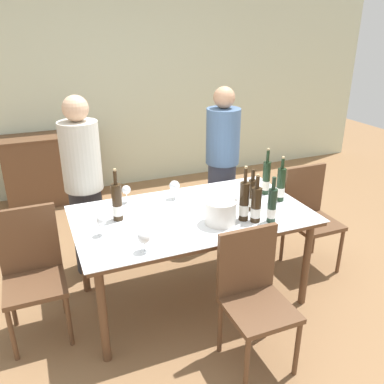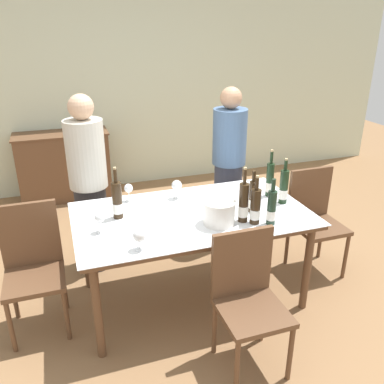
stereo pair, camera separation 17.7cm
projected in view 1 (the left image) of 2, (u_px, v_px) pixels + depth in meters
ground_plane at (192, 296)px, 3.45m from camera, size 12.00×12.00×0.00m
back_wall at (110, 83)px, 5.28m from camera, size 8.00×0.10×2.80m
sideboard_cabinet at (52, 169)px, 5.10m from camera, size 1.15×0.46×0.87m
dining_table at (192, 221)px, 3.17m from camera, size 1.80×1.03×0.78m
ice_bucket at (221, 211)px, 2.96m from camera, size 0.24×0.24×0.18m
wine_bottle_0 at (281, 185)px, 3.32m from camera, size 0.07×0.07×0.38m
wine_bottle_1 at (272, 206)px, 2.97m from camera, size 0.07×0.07×0.35m
wine_bottle_2 at (266, 179)px, 3.45m from camera, size 0.06×0.06×0.41m
wine_bottle_3 at (117, 203)px, 2.99m from camera, size 0.08×0.08×0.40m
wine_bottle_4 at (244, 202)px, 2.99m from camera, size 0.07×0.07×0.42m
wine_bottle_5 at (256, 206)px, 2.97m from camera, size 0.08×0.08×0.37m
wine_bottle_6 at (252, 195)px, 3.16m from camera, size 0.06×0.06×0.34m
wine_glass_0 at (144, 238)px, 2.59m from camera, size 0.09×0.09×0.15m
wine_glass_1 at (126, 191)px, 3.29m from camera, size 0.07×0.07×0.15m
wine_glass_2 at (175, 186)px, 3.36m from camera, size 0.09×0.09×0.16m
wine_glass_3 at (101, 221)px, 2.79m from camera, size 0.07×0.07×0.15m
chair_right_end at (309, 211)px, 3.73m from camera, size 0.42×0.42×0.95m
chair_left_end at (32, 266)px, 2.89m from camera, size 0.42×0.42×0.96m
chair_near_front at (253, 290)px, 2.65m from camera, size 0.42×0.42×0.93m
person_host at (84, 189)px, 3.52m from camera, size 0.33×0.33×1.61m
person_guest_left at (222, 167)px, 4.07m from camera, size 0.33×0.33×1.59m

